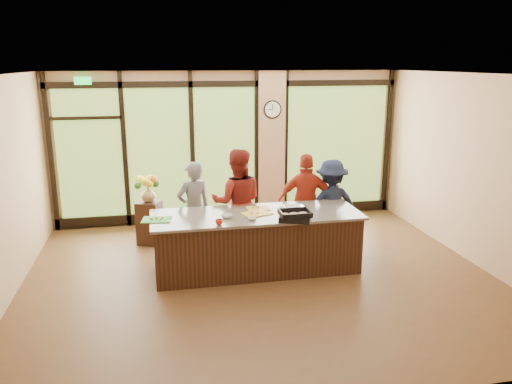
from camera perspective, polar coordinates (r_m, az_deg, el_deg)
name	(u,v)px	position (r m, az deg, el deg)	size (l,w,h in m)	color
floor	(260,277)	(7.68, 0.50, -9.70)	(7.00, 7.00, 0.00)	brown
ceiling	(261,74)	(7.00, 0.56, 13.29)	(7.00, 7.00, 0.00)	white
back_wall	(230,147)	(10.09, -3.04, 5.14)	(7.00, 7.00, 0.00)	tan
right_wall	(477,171)	(8.61, 23.97, 2.23)	(6.00, 6.00, 0.00)	tan
window_wall	(238,152)	(10.09, -2.07, 4.55)	(6.90, 0.12, 3.00)	tan
island_base	(256,243)	(7.78, 0.05, -5.85)	(3.10, 1.00, 0.88)	black
countertop	(256,215)	(7.63, 0.05, -2.62)	(3.20, 1.10, 0.04)	slate
wall_clock	(272,109)	(10.02, 1.90, 9.42)	(0.36, 0.04, 0.36)	black
cook_left	(194,209)	(8.33, -7.11, -1.96)	(0.58, 0.38, 1.60)	slate
cook_midleft	(237,202)	(8.31, -2.17, -1.17)	(0.88, 0.68, 1.80)	maroon
cook_midright	(306,202)	(8.56, 5.78, -1.19)	(0.98, 0.41, 1.68)	#A22C19
cook_right	(331,205)	(8.68, 8.56, -1.43)	(1.01, 0.58, 1.57)	#171E33
roasting_pan	(295,218)	(7.31, 4.47, -2.96)	(0.45, 0.35, 0.08)	black
mixing_bowl	(294,209)	(7.76, 4.40, -1.92)	(0.32, 0.32, 0.08)	silver
cutting_board_left	(157,220)	(7.46, -11.29, -3.11)	(0.42, 0.31, 0.01)	green
cutting_board_center	(257,213)	(7.61, 0.09, -2.47)	(0.42, 0.31, 0.01)	gold
cutting_board_right	(258,208)	(7.87, 0.25, -1.89)	(0.36, 0.27, 0.01)	gold
prep_bowl_near	(227,216)	(7.42, -3.37, -2.77)	(0.17, 0.17, 0.05)	silver
prep_bowl_mid	(252,219)	(7.32, -0.47, -3.08)	(0.12, 0.12, 0.04)	silver
prep_bowl_far	(283,208)	(7.85, 3.15, -1.86)	(0.14, 0.14, 0.04)	silver
red_ramekin	(219,222)	(7.11, -4.25, -3.45)	(0.10, 0.10, 0.08)	red
flower_stand	(150,222)	(9.12, -12.04, -3.41)	(0.39, 0.39, 0.78)	black
flower_vase	(148,194)	(8.97, -12.22, -0.22)	(0.26, 0.26, 0.27)	#9C8055
bar_cart	(321,197)	(10.23, 7.46, -0.52)	(0.64, 0.38, 0.85)	black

